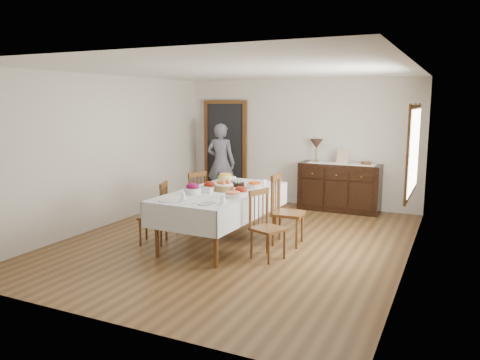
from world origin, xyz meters
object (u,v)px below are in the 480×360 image
at_px(dining_table, 222,197).
at_px(chair_right_near, 265,224).
at_px(chair_left_near, 156,213).
at_px(chair_left_far, 192,199).
at_px(chair_right_far, 285,209).
at_px(sideboard, 339,187).
at_px(table_lamp, 316,144).
at_px(person, 221,160).

bearing_deg(dining_table, chair_right_near, -21.62).
height_order(chair_left_near, chair_left_far, chair_left_far).
height_order(dining_table, chair_right_far, chair_right_far).
relative_size(chair_left_near, chair_left_far, 0.97).
bearing_deg(chair_right_far, chair_right_near, 174.32).
height_order(dining_table, sideboard, sideboard).
height_order(chair_left_near, chair_right_near, chair_right_near).
xyz_separation_m(chair_left_far, chair_right_near, (1.73, -0.94, -0.01)).
bearing_deg(chair_left_near, chair_right_far, 94.47).
distance_m(dining_table, chair_left_near, 1.03).
bearing_deg(table_lamp, chair_left_near, -114.32).
xyz_separation_m(chair_right_near, chair_right_far, (0.01, 0.74, 0.06)).
bearing_deg(sideboard, table_lamp, 178.21).
bearing_deg(chair_left_near, chair_right_near, 72.30).
bearing_deg(chair_right_near, table_lamp, 25.07).
relative_size(chair_left_far, person, 0.54).
bearing_deg(chair_right_near, chair_right_far, 19.76).
bearing_deg(chair_left_far, person, -148.21).
distance_m(dining_table, chair_right_near, 0.98).
bearing_deg(dining_table, chair_left_near, -151.19).
xyz_separation_m(dining_table, chair_right_far, (0.88, 0.36, -0.18)).
bearing_deg(chair_left_far, table_lamp, 165.19).
height_order(dining_table, chair_left_far, chair_left_far).
bearing_deg(chair_right_far, table_lamp, 1.17).
bearing_deg(chair_left_far, sideboard, 157.18).
xyz_separation_m(chair_left_near, chair_right_near, (1.77, 0.07, 0.00)).
bearing_deg(chair_right_near, chair_left_near, 113.04).
bearing_deg(person, chair_left_far, 96.67).
xyz_separation_m(dining_table, chair_left_near, (-0.90, -0.45, -0.24)).
bearing_deg(person, chair_right_far, 127.22).
height_order(chair_right_near, table_lamp, table_lamp).
relative_size(chair_right_far, table_lamp, 2.33).
bearing_deg(sideboard, dining_table, -111.12).
bearing_deg(dining_table, person, 119.79).
bearing_deg(table_lamp, person, -172.55).
xyz_separation_m(chair_left_far, chair_right_far, (1.74, -0.20, 0.05)).
distance_m(chair_left_near, person, 3.16).
bearing_deg(chair_right_far, person, 40.20).
height_order(dining_table, chair_right_near, chair_right_near).
bearing_deg(person, dining_table, 110.11).
relative_size(chair_right_near, person, 0.53).
bearing_deg(table_lamp, chair_right_far, -84.14).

